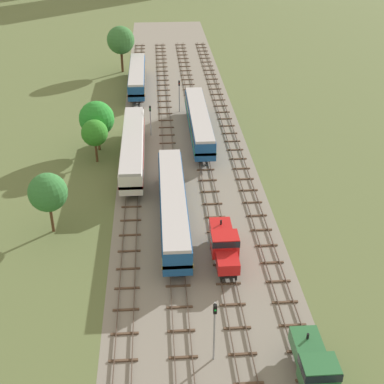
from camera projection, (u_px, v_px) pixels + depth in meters
name	position (u px, v px, depth m)	size (l,w,h in m)	color
ground_plane	(186.00, 159.00, 75.45)	(480.00, 480.00, 0.00)	#5B6B3D
ballast_bed	(186.00, 159.00, 75.45)	(18.60, 176.00, 0.01)	gray
track_far_left	(134.00, 157.00, 75.80)	(2.40, 126.00, 0.29)	#47382D
track_left	(168.00, 156.00, 76.10)	(2.40, 126.00, 0.29)	#47382D
track_centre_left	(203.00, 155.00, 76.40)	(2.40, 126.00, 0.29)	#47382D
track_centre	(237.00, 154.00, 76.69)	(2.40, 126.00, 0.29)	#47382D
shunter_loco_centre_nearest	(317.00, 372.00, 39.87)	(2.74, 8.46, 3.10)	#286638
shunter_loco_centre_left_near	(224.00, 244.00, 54.13)	(2.74, 8.46, 3.10)	red
passenger_coach_left_mid	(173.00, 204.00, 59.82)	(2.96, 22.00, 3.80)	#194C8C
passenger_coach_far_left_midfar	(133.00, 146.00, 73.06)	(2.96, 22.00, 3.80)	white
passenger_coach_centre_left_far	(199.00, 120.00, 81.06)	(2.96, 22.00, 3.80)	#194C8C
diesel_railcar_far_left_farther	(137.00, 76.00, 100.33)	(2.96, 20.50, 3.80)	#194C8C
signal_post_nearest	(214.00, 325.00, 41.68)	(0.28, 0.47, 5.98)	gray
signal_post_near	(150.00, 116.00, 81.16)	(0.28, 0.47, 4.89)	gray
signal_post_mid	(179.00, 92.00, 89.71)	(0.28, 0.47, 5.52)	gray
lineside_tree_0	(121.00, 40.00, 107.86)	(5.55, 5.55, 9.28)	#4C331E
lineside_tree_1	(48.00, 192.00, 57.27)	(4.23, 4.23, 7.09)	#4C331E
lineside_tree_2	(95.00, 133.00, 72.66)	(3.63, 3.63, 6.17)	#4C331E
lineside_tree_3	(97.00, 119.00, 75.79)	(4.99, 4.99, 7.34)	#4C331E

